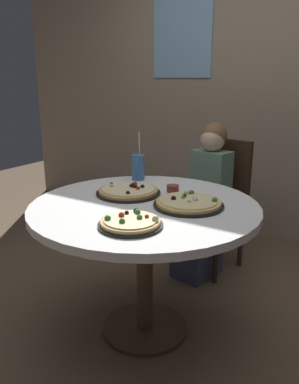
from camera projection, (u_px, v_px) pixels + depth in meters
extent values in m
plane|color=brown|center=(145.00, 328.00, 2.18)|extent=(8.00, 8.00, 0.00)
cube|color=gray|center=(258.00, 69.00, 3.22)|extent=(5.20, 0.12, 2.90)
cube|color=#8CBFE5|center=(182.00, 38.00, 3.44)|extent=(0.58, 0.02, 0.69)
cylinder|color=white|center=(144.00, 207.00, 1.98)|extent=(1.18, 1.18, 0.04)
cylinder|color=#4C3826|center=(145.00, 271.00, 2.08)|extent=(0.09, 0.09, 0.69)
cylinder|color=#4C3826|center=(145.00, 327.00, 2.18)|extent=(0.48, 0.48, 0.02)
cube|color=#382619|center=(210.00, 213.00, 2.79)|extent=(0.47, 0.47, 0.04)
cube|color=#382619|center=(225.00, 174.00, 2.84)|extent=(0.40, 0.11, 0.52)
cylinder|color=#382619|center=(177.00, 242.00, 2.84)|extent=(0.04, 0.04, 0.41)
cylinder|color=#382619|center=(216.00, 255.00, 2.62)|extent=(0.04, 0.04, 0.41)
cylinder|color=#382619|center=(203.00, 229.00, 3.08)|extent=(0.04, 0.04, 0.41)
cylinder|color=#382619|center=(241.00, 241.00, 2.86)|extent=(0.04, 0.04, 0.41)
cube|color=#3F4766|center=(197.00, 245.00, 2.73)|extent=(0.29, 0.36, 0.45)
cube|color=slate|center=(211.00, 182.00, 2.70)|extent=(0.28, 0.20, 0.44)
sphere|color=beige|center=(213.00, 139.00, 2.62)|extent=(0.17, 0.17, 0.17)
sphere|color=brown|center=(214.00, 136.00, 2.63)|extent=(0.18, 0.18, 0.18)
cylinder|color=black|center=(130.00, 225.00, 1.67)|extent=(0.29, 0.29, 0.01)
cylinder|color=#D8B266|center=(130.00, 222.00, 1.66)|extent=(0.26, 0.26, 0.02)
cylinder|color=beige|center=(130.00, 220.00, 1.66)|extent=(0.24, 0.24, 0.01)
sphere|color=#B2231E|center=(121.00, 215.00, 1.69)|extent=(0.03, 0.03, 0.03)
sphere|color=#387F33|center=(122.00, 221.00, 1.62)|extent=(0.03, 0.03, 0.03)
sphere|color=black|center=(127.00, 213.00, 1.72)|extent=(0.02, 0.02, 0.02)
sphere|color=#387F33|center=(108.00, 218.00, 1.65)|extent=(0.03, 0.03, 0.03)
sphere|color=#B2231E|center=(147.00, 217.00, 1.67)|extent=(0.02, 0.02, 0.02)
sphere|color=#387F33|center=(138.00, 212.00, 1.73)|extent=(0.03, 0.03, 0.03)
sphere|color=#387F33|center=(140.00, 217.00, 1.66)|extent=(0.03, 0.03, 0.03)
sphere|color=black|center=(136.00, 211.00, 1.74)|extent=(0.03, 0.03, 0.03)
sphere|color=beige|center=(155.00, 219.00, 1.64)|extent=(0.03, 0.03, 0.03)
cylinder|color=black|center=(128.00, 193.00, 2.13)|extent=(0.36, 0.36, 0.01)
cylinder|color=tan|center=(128.00, 191.00, 2.13)|extent=(0.33, 0.33, 0.02)
cylinder|color=beige|center=(128.00, 189.00, 2.13)|extent=(0.29, 0.29, 0.01)
sphere|color=black|center=(135.00, 187.00, 2.13)|extent=(0.03, 0.03, 0.03)
sphere|color=beige|center=(112.00, 186.00, 2.15)|extent=(0.02, 0.02, 0.02)
sphere|color=#B2231E|center=(135.00, 184.00, 2.19)|extent=(0.03, 0.03, 0.03)
sphere|color=beige|center=(130.00, 186.00, 2.16)|extent=(0.02, 0.02, 0.02)
sphere|color=#387F33|center=(112.00, 184.00, 2.20)|extent=(0.02, 0.02, 0.02)
sphere|color=#B2231E|center=(138.00, 188.00, 2.10)|extent=(0.02, 0.02, 0.02)
sphere|color=black|center=(132.00, 186.00, 2.15)|extent=(0.03, 0.03, 0.03)
sphere|color=black|center=(128.00, 193.00, 2.02)|extent=(0.02, 0.02, 0.02)
sphere|color=black|center=(142.00, 187.00, 2.14)|extent=(0.02, 0.02, 0.02)
cylinder|color=black|center=(188.00, 205.00, 1.93)|extent=(0.36, 0.36, 0.01)
cylinder|color=#D8B266|center=(189.00, 202.00, 1.92)|extent=(0.33, 0.33, 0.02)
cylinder|color=beige|center=(189.00, 200.00, 1.92)|extent=(0.29, 0.29, 0.01)
sphere|color=beige|center=(189.00, 201.00, 1.89)|extent=(0.02, 0.02, 0.02)
sphere|color=#387F33|center=(192.00, 193.00, 2.02)|extent=(0.03, 0.03, 0.03)
sphere|color=beige|center=(194.00, 198.00, 1.94)|extent=(0.02, 0.02, 0.02)
sphere|color=beige|center=(187.00, 193.00, 2.02)|extent=(0.03, 0.03, 0.03)
sphere|color=#387F33|center=(215.00, 200.00, 1.90)|extent=(0.03, 0.03, 0.03)
sphere|color=#387F33|center=(183.00, 197.00, 1.95)|extent=(0.02, 0.02, 0.02)
sphere|color=black|center=(174.00, 198.00, 1.93)|extent=(0.03, 0.03, 0.03)
sphere|color=beige|center=(195.00, 199.00, 1.91)|extent=(0.03, 0.03, 0.03)
sphere|color=black|center=(185.00, 196.00, 1.97)|extent=(0.02, 0.02, 0.02)
cylinder|color=#3F72B2|center=(138.00, 167.00, 2.42)|extent=(0.08, 0.08, 0.16)
cylinder|color=white|center=(140.00, 149.00, 2.38)|extent=(0.02, 0.03, 0.22)
cylinder|color=brown|center=(173.00, 189.00, 2.17)|extent=(0.07, 0.07, 0.04)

